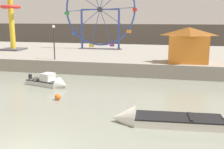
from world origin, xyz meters
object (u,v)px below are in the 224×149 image
(motorboat_pale_grey, at_px, (51,82))
(motorboat_white_red_stripe, at_px, (156,119))
(carnival_booth_orange_canopy, at_px, (188,44))
(drop_tower_yellow_tower, at_px, (11,13))
(promenade_lamp_far, at_px, (54,37))
(ferris_wheel_blue_frame, at_px, (100,11))
(mooring_buoy_orange, at_px, (58,97))

(motorboat_pale_grey, xyz_separation_m, motorboat_white_red_stripe, (9.49, -6.77, -0.06))
(carnival_booth_orange_canopy, bearing_deg, motorboat_white_red_stripe, -101.55)
(drop_tower_yellow_tower, height_order, promenade_lamp_far, drop_tower_yellow_tower)
(ferris_wheel_blue_frame, distance_m, mooring_buoy_orange, 21.89)
(ferris_wheel_blue_frame, relative_size, promenade_lamp_far, 2.91)
(motorboat_pale_grey, bearing_deg, mooring_buoy_orange, -41.91)
(motorboat_pale_grey, xyz_separation_m, mooring_buoy_orange, (2.31, -3.72, -0.11))
(drop_tower_yellow_tower, relative_size, promenade_lamp_far, 3.25)
(motorboat_pale_grey, distance_m, motorboat_white_red_stripe, 11.66)
(ferris_wheel_blue_frame, xyz_separation_m, carnival_booth_orange_canopy, (11.78, -10.11, -3.51))
(carnival_booth_orange_canopy, xyz_separation_m, promenade_lamp_far, (-13.81, -0.89, 0.59))
(motorboat_pale_grey, bearing_deg, carnival_booth_orange_canopy, 47.28)
(motorboat_pale_grey, height_order, ferris_wheel_blue_frame, ferris_wheel_blue_frame)
(carnival_booth_orange_canopy, height_order, mooring_buoy_orange, carnival_booth_orange_canopy)
(motorboat_pale_grey, relative_size, motorboat_white_red_stripe, 0.67)
(motorboat_white_red_stripe, height_order, carnival_booth_orange_canopy, carnival_booth_orange_canopy)
(motorboat_white_red_stripe, height_order, mooring_buoy_orange, motorboat_white_red_stripe)
(mooring_buoy_orange, bearing_deg, carnival_booth_orange_canopy, 49.19)
(carnival_booth_orange_canopy, bearing_deg, ferris_wheel_blue_frame, 136.20)
(ferris_wheel_blue_frame, height_order, carnival_booth_orange_canopy, ferris_wheel_blue_frame)
(motorboat_pale_grey, height_order, promenade_lamp_far, promenade_lamp_far)
(motorboat_white_red_stripe, xyz_separation_m, ferris_wheel_blue_frame, (-9.76, 23.81, 6.42))
(motorboat_pale_grey, xyz_separation_m, promenade_lamp_far, (-2.30, 6.04, 3.43))
(motorboat_white_red_stripe, height_order, ferris_wheel_blue_frame, ferris_wheel_blue_frame)
(motorboat_white_red_stripe, bearing_deg, ferris_wheel_blue_frame, -72.44)
(drop_tower_yellow_tower, bearing_deg, ferris_wheel_blue_frame, 19.27)
(motorboat_white_red_stripe, bearing_deg, motorboat_pale_grey, -40.24)
(ferris_wheel_blue_frame, relative_size, mooring_buoy_orange, 24.08)
(motorboat_white_red_stripe, bearing_deg, carnival_booth_orange_canopy, -103.12)
(ferris_wheel_blue_frame, bearing_deg, motorboat_white_red_stripe, -67.70)
(promenade_lamp_far, bearing_deg, mooring_buoy_orange, -64.68)
(motorboat_pale_grey, relative_size, promenade_lamp_far, 1.17)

